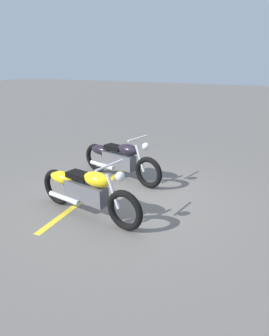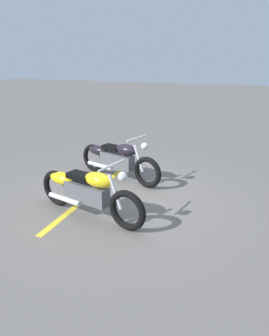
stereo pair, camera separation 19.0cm
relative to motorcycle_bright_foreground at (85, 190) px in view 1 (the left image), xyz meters
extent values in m
plane|color=#66605B|center=(0.29, 0.87, -0.46)|extent=(60.00, 60.00, 0.00)
torus|color=black|center=(0.82, -0.16, -0.13)|extent=(0.68, 0.24, 0.67)
torus|color=black|center=(-0.71, 0.15, -0.13)|extent=(0.68, 0.24, 0.67)
cube|color=#59595E|center=(0.01, 0.00, -0.04)|extent=(0.87, 0.38, 0.32)
ellipsoid|color=yellow|center=(0.27, -0.05, 0.26)|extent=(0.57, 0.38, 0.24)
ellipsoid|color=yellow|center=(-0.55, 0.12, 0.10)|extent=(0.60, 0.35, 0.22)
cube|color=black|center=(-0.12, 0.03, 0.24)|extent=(0.48, 0.32, 0.09)
cylinder|color=silver|center=(0.60, -0.12, 0.13)|extent=(0.27, 0.11, 0.56)
cylinder|color=silver|center=(0.55, -0.11, 0.56)|extent=(0.16, 0.61, 0.04)
sphere|color=silver|center=(0.74, -0.15, 0.42)|extent=(0.15, 0.15, 0.15)
cylinder|color=silver|center=(-0.41, -0.06, -0.20)|extent=(0.70, 0.23, 0.09)
torus|color=black|center=(0.53, 1.54, -0.13)|extent=(0.67, 0.29, 0.67)
torus|color=black|center=(-0.97, 1.96, -0.13)|extent=(0.67, 0.29, 0.67)
cube|color=#59595E|center=(-0.27, 1.76, -0.04)|extent=(0.87, 0.44, 0.32)
ellipsoid|color=black|center=(-0.01, 1.69, 0.26)|extent=(0.58, 0.41, 0.24)
ellipsoid|color=black|center=(-0.82, 1.91, 0.10)|extent=(0.60, 0.38, 0.22)
cube|color=black|center=(-0.39, 1.80, 0.24)|extent=(0.49, 0.35, 0.09)
cylinder|color=silver|center=(0.31, 1.60, 0.13)|extent=(0.27, 0.13, 0.56)
cylinder|color=silver|center=(0.26, 1.61, 0.56)|extent=(0.20, 0.61, 0.04)
sphere|color=silver|center=(0.45, 1.56, 0.42)|extent=(0.15, 0.15, 0.15)
cylinder|color=silver|center=(-0.69, 1.73, -0.20)|extent=(0.70, 0.27, 0.09)
cube|color=yellow|center=(-0.38, 0.72, -0.46)|extent=(0.20, 3.20, 0.01)
camera|label=1|loc=(2.70, -3.93, 2.07)|focal=32.50mm
camera|label=2|loc=(2.52, -4.00, 2.07)|focal=32.50mm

